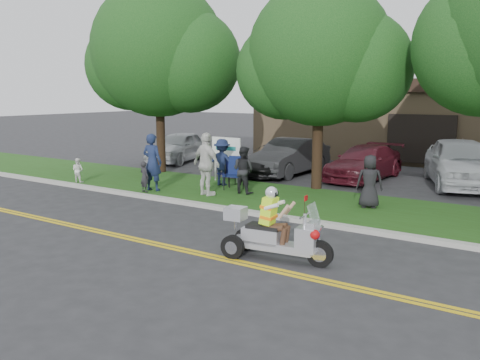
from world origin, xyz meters
The scene contains 24 objects.
ground centered at (0.00, 0.00, 0.00)m, with size 120.00×120.00×0.00m, color #28282B.
centerline_near centered at (0.00, -0.58, 0.01)m, with size 60.00×0.10×0.01m, color gold.
centerline_far centered at (0.00, -0.42, 0.01)m, with size 60.00×0.10×0.01m, color gold.
curb centered at (0.00, 3.05, 0.06)m, with size 60.00×0.25×0.12m, color #A8A89E.
grass_verge centered at (0.00, 5.20, 0.06)m, with size 60.00×4.00×0.10m, color #224612.
commercial_building centered at (2.00, 18.98, 2.01)m, with size 18.00×8.20×4.00m.
tree_left centered at (-6.44, 7.03, 4.85)m, with size 6.62×5.40×7.78m.
tree_mid centered at (0.55, 7.23, 4.43)m, with size 5.88×4.80×7.05m.
business_sign centered at (-2.90, 6.60, 1.26)m, with size 1.25×0.06×1.75m.
trike_scooter centered at (2.88, 0.04, 0.53)m, with size 2.34×0.84×1.53m.
lawn_chair_a centered at (-2.44, 6.08, 0.66)m, with size 0.52×0.54×0.99m.
lawn_chair_b centered at (-1.78, 5.54, 0.74)m, with size 0.70×0.72×1.13m.
spectator_adult_left centered at (-3.96, 3.78, 1.07)m, with size 0.71×0.46×1.93m, color #192446.
spectator_adult_mid centered at (-1.13, 5.06, 0.88)m, with size 0.75×0.59×1.55m, color black.
spectator_adult_right centered at (-1.93, 4.14, 1.12)m, with size 1.19×0.50×2.03m, color silver.
spectator_chair_a centered at (-2.57, 5.88, 0.94)m, with size 1.07×0.62×1.66m, color #182144.
spectator_chair_b centered at (3.03, 5.34, 0.87)m, with size 0.75×0.49×1.54m, color black.
child_left centered at (-3.98, 3.40, 0.62)m, with size 0.38×0.25×1.03m, color black.
child_right centered at (-7.34, 3.40, 0.55)m, with size 0.44×0.34×0.90m, color white.
parked_car_far_left centered at (-8.41, 10.34, 0.74)m, with size 1.75×4.34×1.48m, color #B8BCC0.
parked_car_left centered at (-2.00, 9.87, 0.75)m, with size 1.58×4.54×1.49m, color #2A2A2C.
parked_car_mid centered at (-2.50, 9.50, 0.63)m, with size 2.08×4.52×1.25m, color black.
parked_car_right centered at (1.00, 10.49, 0.66)m, with size 1.84×4.53×1.31m, color #4D121D.
parked_car_far_right centered at (4.44, 10.97, 0.89)m, with size 2.10×5.23×1.78m, color silver.
Camera 1 is at (7.88, -8.67, 3.41)m, focal length 38.00 mm.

